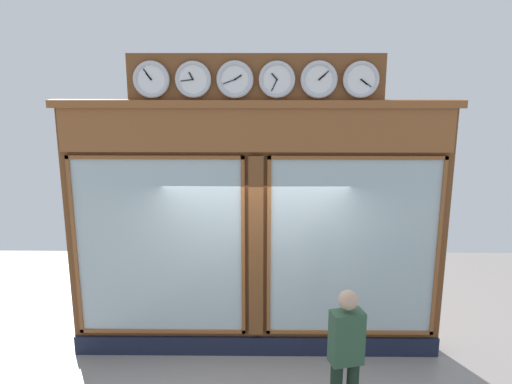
# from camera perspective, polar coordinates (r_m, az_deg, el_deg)

# --- Properties ---
(shop_facade) EXTENTS (5.32, 0.42, 4.21)m
(shop_facade) POSITION_cam_1_polar(r_m,az_deg,el_deg) (7.20, 0.01, -3.87)
(shop_facade) COLOR brown
(shop_facade) RESTS_ON ground_plane
(pedestrian) EXTENTS (0.40, 0.30, 1.69)m
(pedestrian) POSITION_cam_1_polar(r_m,az_deg,el_deg) (6.17, 9.82, -17.05)
(pedestrian) COLOR #1C2F21
(pedestrian) RESTS_ON ground_plane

